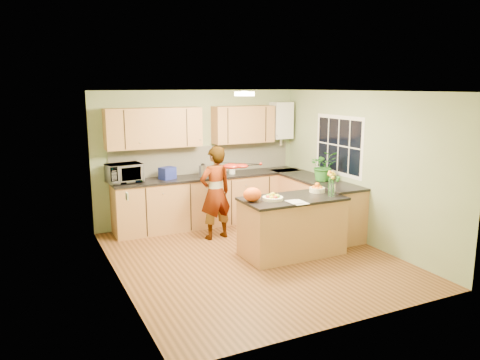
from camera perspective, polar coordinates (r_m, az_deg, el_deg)
name	(u,v)px	position (r m, az deg, el deg)	size (l,w,h in m)	color
floor	(253,258)	(7.23, 1.58, -9.46)	(4.50, 4.50, 0.00)	#533217
ceiling	(254,91)	(6.76, 1.69, 10.76)	(4.00, 4.50, 0.02)	white
wall_back	(199,157)	(8.92, -5.02, 2.81)	(4.00, 0.02, 2.50)	gray
wall_front	(352,215)	(5.05, 13.46, -4.14)	(4.00, 0.02, 2.50)	gray
wall_left	(116,190)	(6.25, -14.91, -1.24)	(0.02, 4.50, 2.50)	gray
wall_right	(361,167)	(7.99, 14.49, 1.49)	(0.02, 4.50, 2.50)	gray
back_counter	(210,200)	(8.83, -3.63, -2.41)	(3.64, 0.62, 0.94)	#B67649
right_counter	(315,204)	(8.63, 9.08, -2.86)	(0.62, 2.24, 0.94)	#B67649
splashback	(204,159)	(8.94, -4.38, 2.52)	(3.60, 0.02, 0.52)	silver
upper_cabinets	(193,126)	(8.63, -5.78, 6.52)	(3.20, 0.34, 0.70)	#B67649
boiler	(281,121)	(9.44, 5.04, 7.23)	(0.40, 0.30, 0.86)	white
window_right	(339,145)	(8.40, 11.93, 4.15)	(0.01, 1.30, 1.05)	white
light_switch	(127,196)	(5.66, -13.62, -1.93)	(0.02, 0.09, 0.09)	white
ceiling_lamp	(244,94)	(7.03, 0.55, 10.47)	(0.30, 0.30, 0.07)	#FFEABF
peninsula_island	(292,226)	(7.29, 6.37, -5.58)	(1.58, 0.81, 0.90)	#B67649
fruit_dish	(273,197)	(6.99, 4.02, -2.08)	(0.31, 0.31, 0.11)	#F1E9C1
orange_bowl	(317,188)	(7.58, 9.39, -1.00)	(0.25, 0.25, 0.15)	#F1E9C1
flower_vase	(333,178)	(7.31, 11.24, 0.22)	(0.23, 0.23, 0.42)	silver
orange_bag	(252,194)	(6.87, 1.52, -1.78)	(0.28, 0.24, 0.21)	#E75113
papers	(298,202)	(6.88, 7.07, -2.70)	(0.22, 0.30, 0.01)	silver
violinist	(215,193)	(7.92, -3.01, -1.58)	(0.58, 0.38, 1.59)	#DAA185
violin	(231,166)	(7.71, -1.05, 1.70)	(0.66, 0.26, 0.13)	#4F0904
microwave	(124,173)	(8.28, -13.94, 0.82)	(0.59, 0.40, 0.32)	white
blue_box	(167,173)	(8.44, -8.84, 0.84)	(0.27, 0.20, 0.21)	navy
kettle	(203,170)	(8.62, -4.54, 1.21)	(0.15, 0.15, 0.28)	#ADADB2
jar_cream	(220,170)	(8.81, -2.41, 1.26)	(0.11, 0.11, 0.17)	#F1E9C1
jar_white	(232,169)	(8.84, -0.97, 1.35)	(0.12, 0.12, 0.19)	white
potted_plant	(324,166)	(8.29, 10.17, 1.71)	(0.48, 0.41, 0.53)	#2B7426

